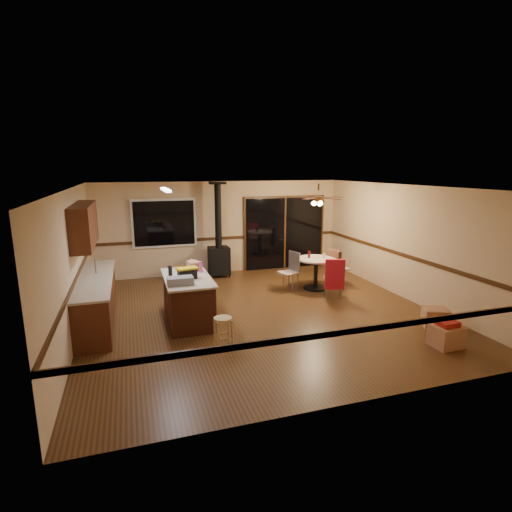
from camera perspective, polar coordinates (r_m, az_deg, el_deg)
name	(u,v)px	position (r m, az deg, el deg)	size (l,w,h in m)	color
floor	(260,312)	(8.45, 0.62, -8.06)	(7.00, 7.00, 0.00)	#4A2C14
ceiling	(261,187)	(7.92, 0.67, 9.84)	(7.00, 7.00, 0.00)	silver
wall_back	(222,228)	(11.41, -4.90, 4.06)	(7.00, 7.00, 0.00)	tan
wall_front	(351,309)	(5.01, 13.43, -7.34)	(7.00, 7.00, 0.00)	tan
wall_left	(73,264)	(7.76, -24.71, -1.08)	(7.00, 7.00, 0.00)	tan
wall_right	(406,242)	(9.75, 20.58, 1.85)	(7.00, 7.00, 0.00)	tan
chair_rail	(260,266)	(8.15, 0.64, -1.46)	(7.00, 7.00, 0.08)	#3D220F
window	(164,223)	(11.10, -12.96, 4.59)	(1.72, 0.10, 1.32)	black
sliding_door	(285,233)	(11.96, 4.10, 3.25)	(2.52, 0.10, 2.10)	black
lower_cabinets	(97,301)	(8.43, -21.76, -5.94)	(0.60, 3.00, 0.86)	#502514
countertop	(95,278)	(8.31, -22.01, -2.99)	(0.64, 3.04, 0.04)	#BEAB93
upper_cabinets	(84,225)	(8.32, -23.34, 4.10)	(0.35, 2.00, 0.80)	#502514
kitchen_island	(188,299)	(7.98, -9.70, -6.05)	(0.88, 1.68, 0.90)	#37170D
wood_stove	(219,251)	(11.04, -5.33, 0.75)	(0.55, 0.50, 2.52)	black
ceiling_fan	(318,200)	(9.74, 8.88, 7.91)	(0.24, 0.24, 0.55)	brown
fluorescent_strip	(166,190)	(7.85, -12.78, 9.22)	(0.10, 1.20, 0.04)	white
toolbox_grey	(180,281)	(7.35, -10.77, -3.50)	(0.46, 0.26, 0.14)	slate
toolbox_black	(187,274)	(7.70, -9.78, -2.55)	(0.34, 0.18, 0.19)	black
toolbox_yellow_lid	(187,268)	(7.67, -9.82, -1.75)	(0.39, 0.20, 0.03)	gold
box_on_island	(193,266)	(8.30, -8.93, -1.41)	(0.21, 0.29, 0.19)	#A66C49
bottle_dark	(170,272)	(7.72, -12.14, -2.32)	(0.07, 0.07, 0.26)	black
bottle_pink	(201,267)	(8.13, -7.88, -1.55)	(0.07, 0.07, 0.22)	#D84C8C
bottle_white	(192,264)	(8.50, -9.18, -1.11)	(0.06, 0.06, 0.18)	white
bar_stool	(223,333)	(6.79, -4.70, -10.92)	(0.30, 0.30, 0.55)	tan
blue_bucket	(202,323)	(7.64, -7.79, -9.53)	(0.28, 0.28, 0.23)	#0C25A9
dining_table	(316,268)	(10.01, 8.56, -1.71)	(0.95, 0.95, 0.78)	black
glass_red	(309,255)	(9.96, 7.59, 0.21)	(0.06, 0.06, 0.17)	#590C14
glass_cream	(324,256)	(9.98, 9.67, 0.03)	(0.05, 0.05, 0.13)	beige
chair_left	(292,266)	(9.87, 5.11, -1.49)	(0.51, 0.50, 0.51)	tan
chair_near	(335,274)	(9.27, 11.16, -2.56)	(0.55, 0.57, 0.70)	tan
chair_right	(335,264)	(10.24, 11.16, -1.12)	(0.54, 0.51, 0.70)	tan
box_under_window	(177,273)	(11.00, -11.22, -2.41)	(0.45, 0.36, 0.36)	#A66C49
box_corner_a	(446,336)	(7.60, 25.54, -10.27)	(0.48, 0.41, 0.37)	#A66C49
box_corner_b	(436,318)	(8.40, 24.27, -8.03)	(0.45, 0.38, 0.36)	#A66C49
box_small_red	(448,323)	(7.52, 25.70, -8.68)	(0.32, 0.26, 0.08)	maroon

